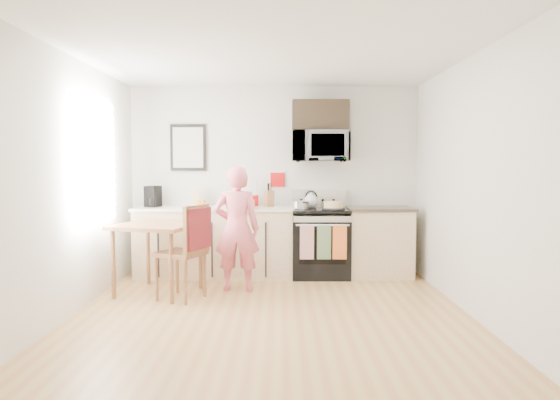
{
  "coord_description": "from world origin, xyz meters",
  "views": [
    {
      "loc": [
        0.1,
        -4.72,
        1.51
      ],
      "look_at": [
        0.09,
        1.0,
        1.11
      ],
      "focal_mm": 32.0,
      "sensor_mm": 36.0,
      "label": 1
    }
  ],
  "objects_px": {
    "microwave": "(320,146)",
    "dining_table": "(158,232)",
    "person": "(237,229)",
    "chair": "(192,239)",
    "cake": "(333,206)",
    "range": "(320,244)"
  },
  "relations": [
    {
      "from": "microwave",
      "to": "dining_table",
      "type": "distance_m",
      "value": 2.44
    },
    {
      "from": "microwave",
      "to": "chair",
      "type": "height_order",
      "value": "microwave"
    },
    {
      "from": "microwave",
      "to": "cake",
      "type": "relative_size",
      "value": 2.45
    },
    {
      "from": "dining_table",
      "to": "cake",
      "type": "bearing_deg",
      "value": 20.08
    },
    {
      "from": "person",
      "to": "dining_table",
      "type": "bearing_deg",
      "value": 9.44
    },
    {
      "from": "cake",
      "to": "chair",
      "type": "bearing_deg",
      "value": -147.01
    },
    {
      "from": "microwave",
      "to": "person",
      "type": "distance_m",
      "value": 1.71
    },
    {
      "from": "microwave",
      "to": "cake",
      "type": "bearing_deg",
      "value": -57.21
    },
    {
      "from": "range",
      "to": "microwave",
      "type": "distance_m",
      "value": 1.33
    },
    {
      "from": "person",
      "to": "dining_table",
      "type": "height_order",
      "value": "person"
    },
    {
      "from": "chair",
      "to": "cake",
      "type": "xyz_separation_m",
      "value": [
        1.67,
        1.09,
        0.28
      ]
    },
    {
      "from": "person",
      "to": "cake",
      "type": "height_order",
      "value": "person"
    },
    {
      "from": "dining_table",
      "to": "cake",
      "type": "xyz_separation_m",
      "value": [
        2.12,
        0.78,
        0.24
      ]
    },
    {
      "from": "microwave",
      "to": "chair",
      "type": "xyz_separation_m",
      "value": [
        -1.52,
        -1.33,
        -1.07
      ]
    },
    {
      "from": "person",
      "to": "dining_table",
      "type": "relative_size",
      "value": 1.57
    },
    {
      "from": "person",
      "to": "chair",
      "type": "relative_size",
      "value": 1.4
    },
    {
      "from": "cake",
      "to": "dining_table",
      "type": "bearing_deg",
      "value": -159.92
    },
    {
      "from": "chair",
      "to": "cake",
      "type": "height_order",
      "value": "chair"
    },
    {
      "from": "microwave",
      "to": "cake",
      "type": "height_order",
      "value": "microwave"
    },
    {
      "from": "person",
      "to": "microwave",
      "type": "bearing_deg",
      "value": -140.25
    },
    {
      "from": "cake",
      "to": "microwave",
      "type": "bearing_deg",
      "value": 122.79
    },
    {
      "from": "microwave",
      "to": "person",
      "type": "height_order",
      "value": "microwave"
    }
  ]
}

